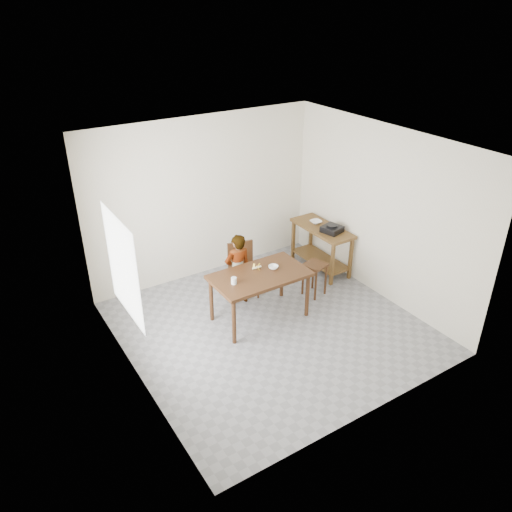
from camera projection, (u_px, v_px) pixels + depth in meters
floor at (271, 328)px, 7.30m from camera, size 4.00×4.00×0.04m
ceiling at (274, 143)px, 6.01m from camera, size 4.00×4.00×0.04m
wall_back at (203, 198)px, 8.16m from camera, size 4.00×0.04×2.70m
wall_front at (381, 319)px, 5.15m from camera, size 4.00×0.04×2.70m
wall_left at (126, 287)px, 5.70m from camera, size 0.04×4.00×2.70m
wall_right at (382, 213)px, 7.61m from camera, size 0.04×4.00×2.70m
window_pane at (123, 267)px, 5.80m from camera, size 0.02×1.10×1.30m
dining_table at (260, 296)px, 7.34m from camera, size 1.40×0.80×0.75m
prep_counter at (321, 248)px, 8.66m from camera, size 0.50×1.20×0.80m
child at (238, 270)px, 7.61m from camera, size 0.44×0.30×1.17m
dining_chair at (244, 271)px, 7.89m from camera, size 0.50×0.50×0.86m
stool at (314, 279)px, 7.97m from camera, size 0.38×0.38×0.55m
glass_tumbler at (234, 281)px, 6.90m from camera, size 0.10×0.10×0.10m
small_bowl at (273, 267)px, 7.29m from camera, size 0.17×0.17×0.05m
banana at (257, 267)px, 7.29m from camera, size 0.17×0.13×0.05m
serving_bowl at (316, 222)px, 8.60m from camera, size 0.20×0.20×0.05m
gas_burner at (332, 229)px, 8.28m from camera, size 0.37×0.37×0.10m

